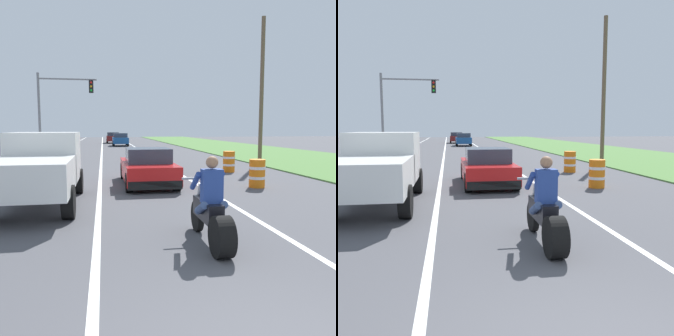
# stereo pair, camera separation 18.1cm
# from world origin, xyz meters

# --- Properties ---
(lane_stripe_left_solid) EXTENTS (0.14, 120.00, 0.01)m
(lane_stripe_left_solid) POSITION_xyz_m (-5.40, 20.00, 0.00)
(lane_stripe_left_solid) COLOR white
(lane_stripe_left_solid) RESTS_ON ground
(lane_stripe_right_solid) EXTENTS (0.14, 120.00, 0.01)m
(lane_stripe_right_solid) POSITION_xyz_m (1.80, 20.00, 0.00)
(lane_stripe_right_solid) COLOR white
(lane_stripe_right_solid) RESTS_ON ground
(lane_stripe_centre_dashed) EXTENTS (0.14, 120.00, 0.01)m
(lane_stripe_centre_dashed) POSITION_xyz_m (-1.80, 20.00, 0.00)
(lane_stripe_centre_dashed) COLOR white
(lane_stripe_centre_dashed) RESTS_ON ground
(grass_verge_right) EXTENTS (10.00, 120.00, 0.06)m
(grass_verge_right) POSITION_xyz_m (11.92, 20.00, 0.03)
(grass_verge_right) COLOR #517F3D
(grass_verge_right) RESTS_ON ground
(motorcycle_with_rider) EXTENTS (0.70, 2.21, 1.62)m
(motorcycle_with_rider) POSITION_xyz_m (0.23, 3.72, 0.59)
(motorcycle_with_rider) COLOR black
(motorcycle_with_rider) RESTS_ON ground
(sports_car_red) EXTENTS (1.84, 4.30, 1.37)m
(sports_car_red) POSITION_xyz_m (-0.04, 10.89, 0.63)
(sports_car_red) COLOR red
(sports_car_red) RESTS_ON ground
(pickup_truck_left_lane_white) EXTENTS (2.02, 4.80, 1.98)m
(pickup_truck_left_lane_white) POSITION_xyz_m (-3.34, 7.76, 1.11)
(pickup_truck_left_lane_white) COLOR silver
(pickup_truck_left_lane_white) RESTS_ON ground
(traffic_light_mast_near) EXTENTS (4.17, 0.34, 6.00)m
(traffic_light_mast_near) POSITION_xyz_m (-4.87, 24.73, 3.97)
(traffic_light_mast_near) COLOR gray
(traffic_light_mast_near) RESTS_ON ground
(utility_pole_roadside) EXTENTS (0.24, 0.24, 8.64)m
(utility_pole_roadside) POSITION_xyz_m (7.81, 18.19, 4.32)
(utility_pole_roadside) COLOR brown
(utility_pole_roadside) RESTS_ON ground
(construction_barrel_nearest) EXTENTS (0.58, 0.58, 1.00)m
(construction_barrel_nearest) POSITION_xyz_m (3.72, 9.53, 0.50)
(construction_barrel_nearest) COLOR orange
(construction_barrel_nearest) RESTS_ON ground
(construction_barrel_mid) EXTENTS (0.58, 0.58, 1.00)m
(construction_barrel_mid) POSITION_xyz_m (4.26, 13.93, 0.50)
(construction_barrel_mid) COLOR orange
(construction_barrel_mid) RESTS_ON ground
(distant_car_far_ahead) EXTENTS (1.80, 4.00, 1.50)m
(distant_car_far_ahead) POSITION_xyz_m (0.32, 39.98, 0.77)
(distant_car_far_ahead) COLOR #194C8C
(distant_car_far_ahead) RESTS_ON ground
(distant_car_further_ahead) EXTENTS (1.80, 4.00, 1.50)m
(distant_car_further_ahead) POSITION_xyz_m (-0.32, 48.12, 0.77)
(distant_car_further_ahead) COLOR maroon
(distant_car_further_ahead) RESTS_ON ground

